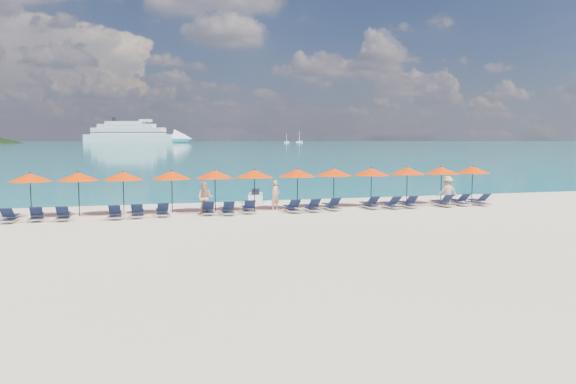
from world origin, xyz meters
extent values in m
plane|color=beige|center=(0.00, 0.00, 0.00)|extent=(1400.00, 1400.00, 0.00)
cube|color=#1FA9B2|center=(0.00, 660.00, 0.01)|extent=(1600.00, 1300.00, 0.01)
cube|color=silver|center=(-5.70, 593.83, 4.41)|extent=(96.15, 54.44, 8.82)
cone|color=silver|center=(47.82, 570.90, 4.41)|extent=(25.48, 25.48, 19.41)
cube|color=silver|center=(-7.32, 594.53, 12.35)|extent=(77.27, 44.36, 7.06)
cube|color=silver|center=(-8.94, 595.22, 17.64)|extent=(60.52, 35.86, 4.41)
cube|color=silver|center=(-10.56, 595.92, 21.17)|extent=(41.63, 25.78, 3.09)
cube|color=black|center=(-7.32, 594.53, 11.03)|extent=(78.23, 44.90, 0.79)
cube|color=black|center=(-7.32, 594.53, 14.12)|extent=(76.31, 43.82, 0.79)
cylinder|color=black|center=(-21.75, 600.71, 24.70)|extent=(3.88, 3.88, 4.85)
cube|color=silver|center=(149.27, 533.44, 0.72)|extent=(5.37, 1.79, 1.43)
cylinder|color=silver|center=(149.27, 533.44, 5.37)|extent=(0.32, 0.32, 8.96)
cube|color=silver|center=(175.83, 575.68, 0.92)|extent=(6.89, 2.30, 1.84)
cylinder|color=silver|center=(175.83, 575.68, 6.89)|extent=(0.41, 0.41, 11.48)
cube|color=white|center=(-0.31, 9.23, 0.28)|extent=(1.34, 2.35, 0.51)
cube|color=black|center=(-0.36, 9.06, 0.65)|extent=(0.67, 1.01, 0.32)
cylinder|color=black|center=(-0.18, 9.77, 0.78)|extent=(0.51, 0.18, 0.06)
imported|color=tan|center=(-0.12, 5.08, 0.83)|extent=(0.73, 0.65, 1.67)
imported|color=tan|center=(-4.05, 4.40, 0.86)|extent=(0.96, 0.79, 1.72)
imported|color=tan|center=(9.90, 4.09, 0.88)|extent=(1.20, 0.68, 1.76)
cylinder|color=black|center=(-12.47, 5.48, 1.10)|extent=(0.05, 0.05, 2.20)
cone|color=#F43600|center=(-12.47, 5.48, 2.02)|extent=(2.10, 2.10, 0.42)
sphere|color=black|center=(-12.47, 5.48, 2.24)|extent=(0.08, 0.08, 0.08)
cylinder|color=black|center=(-10.25, 5.53, 1.10)|extent=(0.05, 0.05, 2.20)
cone|color=#F43600|center=(-10.25, 5.53, 2.02)|extent=(2.10, 2.10, 0.42)
sphere|color=black|center=(-10.25, 5.53, 2.24)|extent=(0.08, 0.08, 0.08)
cylinder|color=black|center=(-8.09, 5.42, 1.10)|extent=(0.05, 0.05, 2.20)
cone|color=#F43600|center=(-8.09, 5.42, 2.02)|extent=(2.10, 2.10, 0.42)
sphere|color=black|center=(-8.09, 5.42, 2.24)|extent=(0.08, 0.08, 0.08)
cylinder|color=black|center=(-5.65, 5.38, 1.10)|extent=(0.05, 0.05, 2.20)
cone|color=#F43600|center=(-5.65, 5.38, 2.02)|extent=(2.10, 2.10, 0.42)
sphere|color=black|center=(-5.65, 5.38, 2.24)|extent=(0.08, 0.08, 0.08)
cylinder|color=black|center=(-3.37, 5.46, 1.10)|extent=(0.05, 0.05, 2.20)
cone|color=#F43600|center=(-3.37, 5.46, 2.02)|extent=(2.10, 2.10, 0.42)
sphere|color=black|center=(-3.37, 5.46, 2.24)|extent=(0.08, 0.08, 0.08)
cylinder|color=black|center=(-1.23, 5.36, 1.10)|extent=(0.05, 0.05, 2.20)
cone|color=#F43600|center=(-1.23, 5.36, 2.02)|extent=(2.10, 2.10, 0.42)
sphere|color=black|center=(-1.23, 5.36, 2.24)|extent=(0.08, 0.08, 0.08)
cylinder|color=black|center=(1.23, 5.42, 1.10)|extent=(0.05, 0.05, 2.20)
cone|color=#F43600|center=(1.23, 5.42, 2.02)|extent=(2.10, 2.10, 0.42)
sphere|color=black|center=(1.23, 5.42, 2.24)|extent=(0.08, 0.08, 0.08)
cylinder|color=black|center=(3.43, 5.51, 1.10)|extent=(0.05, 0.05, 2.20)
cone|color=#F43600|center=(3.43, 5.51, 2.02)|extent=(2.10, 2.10, 0.42)
sphere|color=black|center=(3.43, 5.51, 2.24)|extent=(0.08, 0.08, 0.08)
cylinder|color=black|center=(5.67, 5.35, 1.10)|extent=(0.05, 0.05, 2.20)
cone|color=#F43600|center=(5.67, 5.35, 2.02)|extent=(2.10, 2.10, 0.42)
sphere|color=black|center=(5.67, 5.35, 2.24)|extent=(0.08, 0.08, 0.08)
cylinder|color=black|center=(8.07, 5.56, 1.10)|extent=(0.05, 0.05, 2.20)
cone|color=#F43600|center=(8.07, 5.56, 2.02)|extent=(2.10, 2.10, 0.42)
sphere|color=black|center=(8.07, 5.56, 2.24)|extent=(0.08, 0.08, 0.08)
cylinder|color=black|center=(10.31, 5.47, 1.10)|extent=(0.05, 0.05, 2.20)
cone|color=#F43600|center=(10.31, 5.47, 2.02)|extent=(2.10, 2.10, 0.42)
sphere|color=black|center=(10.31, 5.47, 2.24)|extent=(0.08, 0.08, 0.08)
cylinder|color=black|center=(12.49, 5.53, 1.10)|extent=(0.05, 0.05, 2.20)
cone|color=#F43600|center=(12.49, 5.53, 2.02)|extent=(2.10, 2.10, 0.42)
sphere|color=black|center=(12.49, 5.53, 2.24)|extent=(0.08, 0.08, 0.08)
cube|color=silver|center=(-13.21, 4.27, 0.14)|extent=(0.71, 1.73, 0.06)
cube|color=black|center=(-13.20, 4.52, 0.30)|extent=(0.61, 1.13, 0.04)
cube|color=black|center=(-13.24, 3.72, 0.55)|extent=(0.58, 0.56, 0.43)
cube|color=silver|center=(-12.07, 4.43, 0.14)|extent=(0.75, 1.74, 0.06)
cube|color=black|center=(-12.08, 4.68, 0.30)|extent=(0.63, 1.14, 0.04)
cube|color=black|center=(-12.02, 3.88, 0.55)|extent=(0.59, 0.58, 0.43)
cube|color=silver|center=(-10.87, 4.25, 0.14)|extent=(0.66, 1.71, 0.06)
cube|color=black|center=(-10.88, 4.50, 0.30)|extent=(0.57, 1.11, 0.04)
cube|color=black|center=(-10.86, 3.70, 0.55)|extent=(0.56, 0.55, 0.43)
cube|color=silver|center=(-8.48, 4.12, 0.14)|extent=(0.69, 1.72, 0.06)
cube|color=black|center=(-8.47, 4.37, 0.30)|extent=(0.60, 1.12, 0.04)
cube|color=black|center=(-8.50, 3.57, 0.55)|extent=(0.57, 0.56, 0.43)
cube|color=silver|center=(-7.42, 4.27, 0.14)|extent=(0.74, 1.74, 0.06)
cube|color=black|center=(-7.40, 4.52, 0.30)|extent=(0.63, 1.14, 0.04)
cube|color=black|center=(-7.46, 3.73, 0.55)|extent=(0.59, 0.57, 0.43)
cube|color=silver|center=(-6.22, 4.45, 0.14)|extent=(0.66, 1.71, 0.06)
cube|color=black|center=(-6.22, 4.70, 0.30)|extent=(0.57, 1.11, 0.04)
cube|color=black|center=(-6.21, 3.90, 0.55)|extent=(0.56, 0.55, 0.43)
cube|color=silver|center=(-3.92, 4.45, 0.14)|extent=(0.72, 1.73, 0.06)
cube|color=black|center=(-3.90, 4.70, 0.30)|extent=(0.61, 1.13, 0.04)
cube|color=black|center=(-3.95, 3.90, 0.55)|extent=(0.58, 0.57, 0.43)
cube|color=silver|center=(-2.92, 4.16, 0.14)|extent=(0.71, 1.73, 0.06)
cube|color=black|center=(-2.91, 4.41, 0.30)|extent=(0.61, 1.13, 0.04)
cube|color=black|center=(-2.95, 3.61, 0.55)|extent=(0.58, 0.57, 0.43)
cube|color=silver|center=(-1.76, 4.47, 0.14)|extent=(0.72, 1.73, 0.06)
cube|color=black|center=(-1.75, 4.72, 0.30)|extent=(0.61, 1.13, 0.04)
cube|color=black|center=(-1.80, 3.92, 0.55)|extent=(0.58, 0.57, 0.43)
cube|color=silver|center=(0.52, 4.13, 0.14)|extent=(0.64, 1.71, 0.06)
cube|color=black|center=(0.52, 4.38, 0.30)|extent=(0.56, 1.11, 0.04)
cube|color=black|center=(0.53, 3.58, 0.55)|extent=(0.56, 0.54, 0.43)
cube|color=silver|center=(1.66, 4.15, 0.14)|extent=(0.66, 1.71, 0.06)
cube|color=black|center=(1.67, 4.40, 0.30)|extent=(0.58, 1.11, 0.04)
cube|color=black|center=(1.65, 3.60, 0.55)|extent=(0.56, 0.55, 0.43)
cube|color=silver|center=(2.87, 4.43, 0.14)|extent=(0.67, 1.72, 0.06)
cube|color=black|center=(2.87, 4.68, 0.30)|extent=(0.58, 1.12, 0.04)
cube|color=black|center=(2.89, 3.88, 0.55)|extent=(0.57, 0.55, 0.43)
cube|color=silver|center=(5.17, 4.47, 0.14)|extent=(0.64, 1.71, 0.06)
cube|color=black|center=(5.17, 4.72, 0.30)|extent=(0.56, 1.11, 0.04)
cube|color=black|center=(5.18, 3.92, 0.55)|extent=(0.56, 0.54, 0.43)
cube|color=silver|center=(6.34, 4.17, 0.14)|extent=(0.67, 1.72, 0.06)
cube|color=black|center=(6.33, 4.42, 0.30)|extent=(0.58, 1.11, 0.04)
cube|color=black|center=(6.35, 3.62, 0.55)|extent=(0.56, 0.55, 0.43)
cube|color=silver|center=(7.46, 4.23, 0.14)|extent=(0.77, 1.75, 0.06)
cube|color=black|center=(7.48, 4.47, 0.30)|extent=(0.65, 1.14, 0.04)
cube|color=black|center=(7.41, 3.68, 0.55)|extent=(0.60, 0.58, 0.43)
cube|color=silver|center=(9.67, 4.23, 0.14)|extent=(0.64, 1.71, 0.06)
cube|color=black|center=(9.66, 4.48, 0.30)|extent=(0.56, 1.11, 0.04)
cube|color=black|center=(9.67, 3.68, 0.55)|extent=(0.56, 0.54, 0.43)
cube|color=silver|center=(10.87, 4.42, 0.14)|extent=(0.64, 1.71, 0.06)
cube|color=black|center=(10.87, 4.67, 0.30)|extent=(0.57, 1.11, 0.04)
cube|color=black|center=(10.88, 3.87, 0.55)|extent=(0.56, 0.54, 0.43)
cube|color=silver|center=(12.02, 4.18, 0.14)|extent=(0.74, 1.74, 0.06)
cube|color=black|center=(12.00, 4.43, 0.30)|extent=(0.63, 1.14, 0.04)
cube|color=black|center=(12.06, 3.63, 0.55)|extent=(0.59, 0.57, 0.43)
camera|label=1|loc=(-7.78, -24.40, 3.89)|focal=35.00mm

